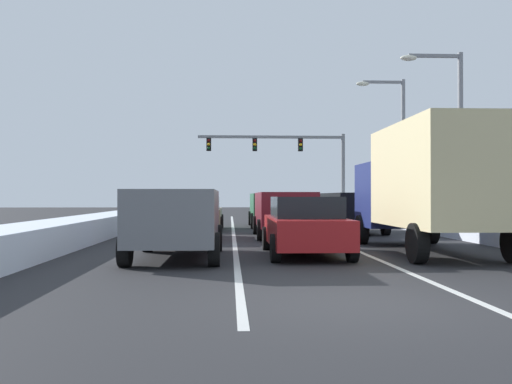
# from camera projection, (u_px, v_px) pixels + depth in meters

# --- Properties ---
(ground_plane) EXTENTS (120.00, 120.00, 0.00)m
(ground_plane) POSITION_uv_depth(u_px,v_px,m) (278.00, 236.00, 21.76)
(ground_plane) COLOR #28282B
(lane_stripe_between_right_lane_and_center_lane) EXTENTS (0.14, 37.43, 0.01)m
(lane_stripe_between_right_lane_and_center_lane) POSITION_uv_depth(u_px,v_px,m) (310.00, 231.00, 25.24)
(lane_stripe_between_right_lane_and_center_lane) COLOR silver
(lane_stripe_between_right_lane_and_center_lane) RESTS_ON ground
(lane_stripe_between_center_lane_and_left_lane) EXTENTS (0.14, 37.43, 0.01)m
(lane_stripe_between_center_lane_and_left_lane) POSITION_uv_depth(u_px,v_px,m) (233.00, 231.00, 25.08)
(lane_stripe_between_center_lane_and_left_lane) COLOR silver
(lane_stripe_between_center_lane_and_left_lane) RESTS_ON ground
(snow_bank_right_shoulder) EXTENTS (1.76, 37.43, 0.75)m
(snow_bank_right_shoulder) POSITION_uv_depth(u_px,v_px,m) (428.00, 222.00, 25.48)
(snow_bank_right_shoulder) COLOR silver
(snow_bank_right_shoulder) RESTS_ON ground
(snow_bank_left_shoulder) EXTENTS (1.76, 37.43, 0.78)m
(snow_bank_left_shoulder) POSITION_uv_depth(u_px,v_px,m) (112.00, 222.00, 24.84)
(snow_bank_left_shoulder) COLOR silver
(snow_bank_left_shoulder) RESTS_ON ground
(box_truck_right_lane_nearest) EXTENTS (2.53, 7.20, 3.36)m
(box_truck_right_lane_nearest) POSITION_uv_depth(u_px,v_px,m) (429.00, 182.00, 15.30)
(box_truck_right_lane_nearest) COLOR navy
(box_truck_right_lane_nearest) RESTS_ON ground
(suv_black_right_lane_second) EXTENTS (2.16, 4.90, 1.67)m
(suv_black_right_lane_second) POSITION_uv_depth(u_px,v_px,m) (352.00, 209.00, 23.89)
(suv_black_right_lane_second) COLOR black
(suv_black_right_lane_second) RESTS_ON ground
(sedan_silver_right_lane_third) EXTENTS (2.00, 4.50, 1.51)m
(sedan_silver_right_lane_third) POSITION_uv_depth(u_px,v_px,m) (334.00, 211.00, 29.87)
(sedan_silver_right_lane_third) COLOR #B7BABF
(sedan_silver_right_lane_third) RESTS_ON ground
(sedan_red_center_lane_nearest) EXTENTS (2.00, 4.50, 1.51)m
(sedan_red_center_lane_nearest) POSITION_uv_depth(u_px,v_px,m) (305.00, 226.00, 14.62)
(sedan_red_center_lane_nearest) COLOR maroon
(sedan_red_center_lane_nearest) RESTS_ON ground
(suv_maroon_center_lane_second) EXTENTS (2.16, 4.90, 1.67)m
(suv_maroon_center_lane_second) POSITION_uv_depth(u_px,v_px,m) (284.00, 210.00, 21.26)
(suv_maroon_center_lane_second) COLOR maroon
(suv_maroon_center_lane_second) RESTS_ON ground
(suv_green_center_lane_third) EXTENTS (2.16, 4.90, 1.67)m
(suv_green_center_lane_third) POSITION_uv_depth(u_px,v_px,m) (271.00, 207.00, 28.66)
(suv_green_center_lane_third) COLOR #1E5633
(suv_green_center_lane_third) RESTS_ON ground
(suv_gray_left_lane_nearest) EXTENTS (2.16, 4.90, 1.67)m
(suv_gray_left_lane_nearest) POSITION_uv_depth(u_px,v_px,m) (177.00, 217.00, 13.96)
(suv_gray_left_lane_nearest) COLOR slate
(suv_gray_left_lane_nearest) RESTS_ON ground
(sedan_charcoal_left_lane_second) EXTENTS (2.00, 4.50, 1.51)m
(sedan_charcoal_left_lane_second) POSITION_uv_depth(u_px,v_px,m) (180.00, 218.00, 20.27)
(sedan_charcoal_left_lane_second) COLOR #38383D
(sedan_charcoal_left_lane_second) RESTS_ON ground
(sedan_tan_left_lane_third) EXTENTS (2.00, 4.50, 1.51)m
(sedan_tan_left_lane_third) POSITION_uv_depth(u_px,v_px,m) (201.00, 213.00, 25.97)
(sedan_tan_left_lane_third) COLOR #937F60
(sedan_tan_left_lane_third) RESTS_ON ground
(traffic_light_gantry) EXTENTS (10.94, 0.47, 6.20)m
(traffic_light_gantry) POSITION_uv_depth(u_px,v_px,m) (292.00, 153.00, 42.31)
(traffic_light_gantry) COLOR slate
(traffic_light_gantry) RESTS_ON ground
(street_lamp_right_near) EXTENTS (2.66, 0.36, 7.56)m
(street_lamp_right_near) POSITION_uv_depth(u_px,v_px,m) (451.00, 124.00, 23.84)
(street_lamp_right_near) COLOR gray
(street_lamp_right_near) RESTS_ON ground
(street_lamp_right_mid) EXTENTS (2.66, 0.36, 7.83)m
(street_lamp_right_mid) POSITION_uv_depth(u_px,v_px,m) (396.00, 137.00, 30.62)
(street_lamp_right_mid) COLOR gray
(street_lamp_right_mid) RESTS_ON ground
(roadside_sign_right) EXTENTS (3.20, 0.16, 5.50)m
(roadside_sign_right) POSITION_uv_depth(u_px,v_px,m) (462.00, 151.00, 31.39)
(roadside_sign_right) COLOR #59595B
(roadside_sign_right) RESTS_ON ground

